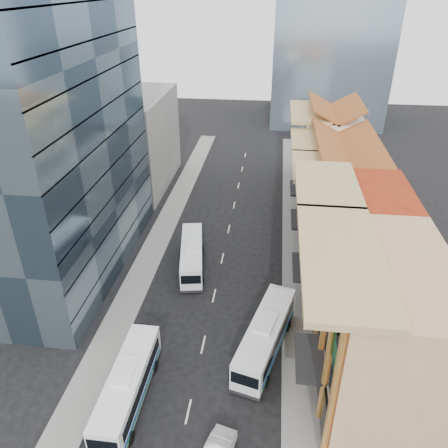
# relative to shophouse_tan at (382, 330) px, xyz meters

# --- Properties ---
(ground) EXTENTS (200.00, 200.00, 0.00)m
(ground) POSITION_rel_shophouse_tan_xyz_m (-14.00, -5.00, -6.00)
(ground) COLOR black
(ground) RESTS_ON ground
(sidewalk_right) EXTENTS (3.00, 90.00, 0.15)m
(sidewalk_right) POSITION_rel_shophouse_tan_xyz_m (-5.50, 17.00, -5.92)
(sidewalk_right) COLOR slate
(sidewalk_right) RESTS_ON ground
(sidewalk_left) EXTENTS (3.00, 90.00, 0.15)m
(sidewalk_left) POSITION_rel_shophouse_tan_xyz_m (-22.50, 17.00, -5.92)
(sidewalk_left) COLOR slate
(sidewalk_left) RESTS_ON ground
(shophouse_tan) EXTENTS (8.00, 14.00, 12.00)m
(shophouse_tan) POSITION_rel_shophouse_tan_xyz_m (0.00, 0.00, 0.00)
(shophouse_tan) COLOR tan
(shophouse_tan) RESTS_ON ground
(shophouse_red) EXTENTS (8.00, 10.00, 12.00)m
(shophouse_red) POSITION_rel_shophouse_tan_xyz_m (0.00, 12.00, 0.00)
(shophouse_red) COLOR #9B2B11
(shophouse_red) RESTS_ON ground
(shophouse_cream_near) EXTENTS (8.00, 9.00, 10.00)m
(shophouse_cream_near) POSITION_rel_shophouse_tan_xyz_m (0.00, 21.50, -1.00)
(shophouse_cream_near) COLOR silver
(shophouse_cream_near) RESTS_ON ground
(shophouse_cream_mid) EXTENTS (8.00, 9.00, 10.00)m
(shophouse_cream_mid) POSITION_rel_shophouse_tan_xyz_m (0.00, 30.50, -1.00)
(shophouse_cream_mid) COLOR silver
(shophouse_cream_mid) RESTS_ON ground
(shophouse_cream_far) EXTENTS (8.00, 12.00, 11.00)m
(shophouse_cream_far) POSITION_rel_shophouse_tan_xyz_m (0.00, 41.00, -0.50)
(shophouse_cream_far) COLOR silver
(shophouse_cream_far) RESTS_ON ground
(office_tower) EXTENTS (12.00, 26.00, 30.00)m
(office_tower) POSITION_rel_shophouse_tan_xyz_m (-31.00, 14.00, 9.00)
(office_tower) COLOR #364855
(office_tower) RESTS_ON ground
(office_block_far) EXTENTS (10.00, 18.00, 14.00)m
(office_block_far) POSITION_rel_shophouse_tan_xyz_m (-30.00, 37.00, 1.00)
(office_block_far) COLOR gray
(office_block_far) RESTS_ON ground
(bus_left_near) EXTENTS (2.50, 10.47, 3.35)m
(bus_left_near) POSITION_rel_shophouse_tan_xyz_m (-18.68, -3.54, -4.32)
(bus_left_near) COLOR white
(bus_left_near) RESTS_ON ground
(bus_left_far) EXTENTS (4.01, 10.37, 3.24)m
(bus_left_far) POSITION_rel_shophouse_tan_xyz_m (-17.17, 14.84, -4.38)
(bus_left_far) COLOR white
(bus_left_far) RESTS_ON ground
(bus_right) EXTENTS (5.31, 11.31, 3.53)m
(bus_right) POSITION_rel_shophouse_tan_xyz_m (-8.50, 2.91, -4.23)
(bus_right) COLOR silver
(bus_right) RESTS_ON ground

